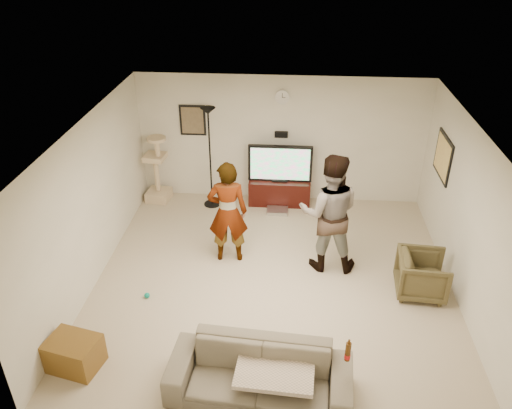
# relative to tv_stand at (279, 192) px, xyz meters

# --- Properties ---
(floor) EXTENTS (5.50, 5.50, 0.02)m
(floor) POSITION_rel_tv_stand_xyz_m (0.00, -2.50, -0.26)
(floor) COLOR #B7A58D
(floor) RESTS_ON ground
(ceiling) EXTENTS (5.50, 5.50, 0.02)m
(ceiling) POSITION_rel_tv_stand_xyz_m (0.00, -2.50, 2.26)
(ceiling) COLOR silver
(ceiling) RESTS_ON wall_back
(wall_back) EXTENTS (5.50, 0.04, 2.50)m
(wall_back) POSITION_rel_tv_stand_xyz_m (0.00, 0.25, 1.00)
(wall_back) COLOR white
(wall_back) RESTS_ON floor
(wall_front) EXTENTS (5.50, 0.04, 2.50)m
(wall_front) POSITION_rel_tv_stand_xyz_m (0.00, -5.25, 1.00)
(wall_front) COLOR white
(wall_front) RESTS_ON floor
(wall_left) EXTENTS (0.04, 5.50, 2.50)m
(wall_left) POSITION_rel_tv_stand_xyz_m (-2.75, -2.50, 1.00)
(wall_left) COLOR white
(wall_left) RESTS_ON floor
(wall_right) EXTENTS (0.04, 5.50, 2.50)m
(wall_right) POSITION_rel_tv_stand_xyz_m (2.75, -2.50, 1.00)
(wall_right) COLOR white
(wall_right) RESTS_ON floor
(wall_clock) EXTENTS (0.26, 0.04, 0.26)m
(wall_clock) POSITION_rel_tv_stand_xyz_m (0.00, 0.22, 1.85)
(wall_clock) COLOR white
(wall_clock) RESTS_ON wall_back
(wall_speaker) EXTENTS (0.25, 0.10, 0.10)m
(wall_speaker) POSITION_rel_tv_stand_xyz_m (0.00, 0.19, 1.13)
(wall_speaker) COLOR black
(wall_speaker) RESTS_ON wall_back
(picture_back) EXTENTS (0.42, 0.03, 0.52)m
(picture_back) POSITION_rel_tv_stand_xyz_m (-1.70, 0.23, 1.35)
(picture_back) COLOR brown
(picture_back) RESTS_ON wall_back
(picture_right) EXTENTS (0.03, 0.78, 0.62)m
(picture_right) POSITION_rel_tv_stand_xyz_m (2.73, -0.90, 1.25)
(picture_right) COLOR #E6B766
(picture_right) RESTS_ON wall_right
(tv_stand) EXTENTS (1.20, 0.45, 0.50)m
(tv_stand) POSITION_rel_tv_stand_xyz_m (0.00, 0.00, 0.00)
(tv_stand) COLOR black
(tv_stand) RESTS_ON floor
(console_box) EXTENTS (0.40, 0.30, 0.07)m
(console_box) POSITION_rel_tv_stand_xyz_m (-0.02, -0.40, -0.21)
(console_box) COLOR silver
(console_box) RESTS_ON floor
(tv) EXTENTS (1.23, 0.08, 0.73)m
(tv) POSITION_rel_tv_stand_xyz_m (0.00, 0.00, 0.61)
(tv) COLOR black
(tv) RESTS_ON tv_stand
(tv_screen) EXTENTS (1.13, 0.01, 0.64)m
(tv_screen) POSITION_rel_tv_stand_xyz_m (0.00, -0.04, 0.61)
(tv_screen) COLOR #1EE969
(tv_screen) RESTS_ON tv
(floor_lamp) EXTENTS (0.32, 0.32, 1.99)m
(floor_lamp) POSITION_rel_tv_stand_xyz_m (-1.32, -0.18, 0.75)
(floor_lamp) COLOR black
(floor_lamp) RESTS_ON floor
(cat_tree) EXTENTS (0.48, 0.48, 1.37)m
(cat_tree) POSITION_rel_tv_stand_xyz_m (-2.43, -0.06, 0.44)
(cat_tree) COLOR #CBB089
(cat_tree) RESTS_ON floor
(person_left) EXTENTS (0.68, 0.48, 1.75)m
(person_left) POSITION_rel_tv_stand_xyz_m (-0.76, -1.96, 0.63)
(person_left) COLOR #908D9E
(person_left) RESTS_ON floor
(person_right) EXTENTS (0.98, 0.77, 1.96)m
(person_right) POSITION_rel_tv_stand_xyz_m (0.83, -2.03, 0.73)
(person_right) COLOR #4F56A4
(person_right) RESTS_ON floor
(sofa) EXTENTS (2.20, 0.99, 0.63)m
(sofa) POSITION_rel_tv_stand_xyz_m (-0.05, -4.69, 0.06)
(sofa) COLOR #665D4C
(sofa) RESTS_ON floor
(throw_blanket) EXTENTS (0.94, 0.75, 0.06)m
(throw_blanket) POSITION_rel_tv_stand_xyz_m (0.13, -4.69, 0.17)
(throw_blanket) COLOR beige
(throw_blanket) RESTS_ON sofa
(beer_bottle) EXTENTS (0.06, 0.06, 0.25)m
(beer_bottle) POSITION_rel_tv_stand_xyz_m (0.93, -4.69, 0.50)
(beer_bottle) COLOR #47270B
(beer_bottle) RESTS_ON sofa
(armchair) EXTENTS (0.78, 0.76, 0.66)m
(armchair) POSITION_rel_tv_stand_xyz_m (2.23, -2.63, 0.08)
(armchair) COLOR #473E24
(armchair) RESTS_ON floor
(side_table) EXTENTS (0.72, 0.60, 0.42)m
(side_table) POSITION_rel_tv_stand_xyz_m (-2.40, -4.45, -0.04)
(side_table) COLOR brown
(side_table) RESTS_ON floor
(toy_ball) EXTENTS (0.08, 0.08, 0.08)m
(toy_ball) POSITION_rel_tv_stand_xyz_m (-1.86, -3.08, -0.21)
(toy_ball) COLOR #098973
(toy_ball) RESTS_ON floor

